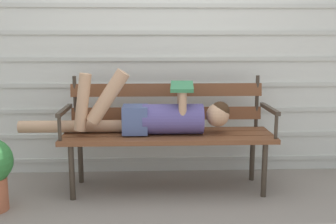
{
  "coord_description": "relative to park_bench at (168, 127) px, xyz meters",
  "views": [
    {
      "loc": [
        -0.13,
        -3.02,
        1.23
      ],
      "look_at": [
        0.0,
        0.13,
        0.65
      ],
      "focal_mm": 42.69,
      "sensor_mm": 36.0,
      "label": 1
    }
  ],
  "objects": [
    {
      "name": "park_bench",
      "position": [
        0.0,
        0.0,
        0.0
      ],
      "size": [
        1.7,
        0.51,
        0.92
      ],
      "color": "brown",
      "rests_on": "ground"
    },
    {
      "name": "ground_plane",
      "position": [
        0.0,
        -0.2,
        -0.52
      ],
      "size": [
        12.0,
        12.0,
        0.0
      ],
      "primitive_type": "plane",
      "color": "gray"
    },
    {
      "name": "house_siding",
      "position": [
        0.0,
        0.42,
        0.54
      ],
      "size": [
        5.5,
        0.08,
        2.1
      ],
      "color": "beige",
      "rests_on": "ground"
    },
    {
      "name": "reclining_person",
      "position": [
        -0.12,
        -0.07,
        0.11
      ],
      "size": [
        1.71,
        0.26,
        0.54
      ],
      "color": "#514784"
    }
  ]
}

